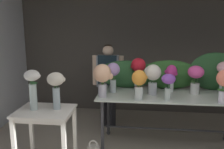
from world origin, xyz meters
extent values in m
plane|color=#9E9384|center=(0.00, 1.70, 0.00)|extent=(7.47, 7.47, 0.00)
cube|color=#4C4742|center=(0.00, 3.39, 1.46)|extent=(5.69, 0.12, 2.92)
cube|color=beige|center=(0.26, 1.71, 0.86)|extent=(2.18, 0.89, 0.02)
cylinder|color=#38383D|center=(-0.73, 1.37, 0.43)|extent=(0.05, 0.05, 0.85)
cylinder|color=#38383D|center=(-0.73, 2.05, 0.43)|extent=(0.05, 0.05, 0.85)
sphere|color=#38383D|center=(-0.73, 2.05, 0.03)|extent=(0.07, 0.07, 0.07)
cylinder|color=#38383D|center=(0.26, 1.71, 0.30)|extent=(1.98, 0.03, 0.03)
cube|color=silver|center=(-1.46, 1.03, 0.78)|extent=(0.74, 0.60, 0.03)
cube|color=silver|center=(-1.46, 1.03, 0.74)|extent=(0.68, 0.54, 0.06)
cube|color=silver|center=(-1.79, 0.77, 0.38)|extent=(0.05, 0.05, 0.77)
cube|color=silver|center=(-1.13, 0.77, 0.38)|extent=(0.05, 0.05, 0.77)
cube|color=silver|center=(-1.79, 1.29, 0.38)|extent=(0.05, 0.05, 0.77)
cube|color=silver|center=(-1.13, 1.29, 0.38)|extent=(0.05, 0.05, 0.77)
cylinder|color=#232328|center=(-0.87, 2.44, 0.39)|extent=(0.12, 0.12, 0.79)
cylinder|color=#232328|center=(-0.70, 2.44, 0.39)|extent=(0.12, 0.12, 0.79)
cube|color=#999EA8|center=(-0.79, 2.44, 1.07)|extent=(0.40, 0.22, 0.56)
cube|color=#192833|center=(-0.79, 2.32, 1.03)|extent=(0.34, 0.02, 0.68)
cylinder|color=beige|center=(-1.03, 2.44, 1.08)|extent=(0.09, 0.09, 0.55)
cylinder|color=beige|center=(-0.54, 2.44, 1.08)|extent=(0.09, 0.09, 0.55)
sphere|color=beige|center=(-0.79, 2.44, 1.44)|extent=(0.20, 0.20, 0.20)
ellipsoid|color=black|center=(-0.79, 2.46, 1.51)|extent=(0.15, 0.15, 0.09)
ellipsoid|color=#28562D|center=(-0.42, 2.03, 1.10)|extent=(1.00, 0.24, 0.46)
ellipsoid|color=#2D6028|center=(0.27, 2.03, 1.11)|extent=(0.97, 0.24, 0.47)
ellipsoid|color=#28562D|center=(0.98, 2.03, 1.18)|extent=(0.80, 0.22, 0.61)
cylinder|color=silver|center=(1.06, 1.82, 0.98)|extent=(0.11, 0.11, 0.22)
cylinder|color=#9EBCB2|center=(1.06, 1.82, 0.92)|extent=(0.10, 0.10, 0.09)
cylinder|color=#387033|center=(1.04, 1.83, 1.05)|extent=(0.01, 0.01, 0.34)
cylinder|color=#387033|center=(1.05, 1.80, 1.05)|extent=(0.01, 0.01, 0.34)
ellipsoid|color=#2D6028|center=(1.04, 1.82, 1.11)|extent=(0.07, 0.11, 0.03)
cylinder|color=silver|center=(0.91, 1.35, 0.96)|extent=(0.11, 0.11, 0.17)
cylinder|color=#9EBCB2|center=(0.91, 1.35, 0.91)|extent=(0.10, 0.10, 0.07)
cylinder|color=#2D6028|center=(0.90, 1.37, 1.02)|extent=(0.01, 0.01, 0.27)
cylinder|color=#2D6028|center=(0.90, 1.33, 1.02)|extent=(0.01, 0.01, 0.27)
ellipsoid|color=#2D6028|center=(0.88, 1.35, 1.06)|extent=(0.11, 0.09, 0.03)
cylinder|color=silver|center=(-0.21, 1.38, 0.97)|extent=(0.11, 0.11, 0.19)
cylinder|color=#9EBCB2|center=(-0.21, 1.38, 0.92)|extent=(0.11, 0.11, 0.08)
cylinder|color=#387033|center=(-0.19, 1.38, 1.00)|extent=(0.01, 0.01, 0.24)
cylinder|color=#387033|center=(-0.21, 1.40, 1.00)|extent=(0.01, 0.01, 0.24)
cylinder|color=#387033|center=(-0.24, 1.38, 1.00)|extent=(0.01, 0.01, 0.24)
cylinder|color=#387033|center=(-0.22, 1.35, 1.00)|extent=(0.01, 0.01, 0.24)
ellipsoid|color=orange|center=(-0.21, 1.38, 1.19)|extent=(0.21, 0.21, 0.22)
sphere|color=orange|center=(-0.27, 1.37, 1.19)|extent=(0.06, 0.06, 0.06)
sphere|color=orange|center=(-0.13, 1.38, 1.20)|extent=(0.06, 0.06, 0.06)
ellipsoid|color=#28562D|center=(-0.20, 1.38, 1.08)|extent=(0.10, 0.10, 0.03)
cylinder|color=silver|center=(-0.23, 1.87, 0.98)|extent=(0.12, 0.12, 0.22)
cylinder|color=#9EBCB2|center=(-0.23, 1.87, 0.92)|extent=(0.11, 0.11, 0.09)
cylinder|color=#477F3D|center=(-0.21, 1.87, 1.05)|extent=(0.01, 0.01, 0.34)
cylinder|color=#477F3D|center=(-0.24, 1.88, 1.05)|extent=(0.01, 0.01, 0.34)
cylinder|color=#477F3D|center=(-0.25, 1.85, 1.05)|extent=(0.01, 0.01, 0.34)
ellipsoid|color=red|center=(-0.23, 1.87, 1.29)|extent=(0.23, 0.23, 0.22)
sphere|color=red|center=(-0.31, 1.89, 1.26)|extent=(0.07, 0.07, 0.07)
sphere|color=red|center=(-0.17, 1.85, 1.28)|extent=(0.10, 0.10, 0.10)
cylinder|color=silver|center=(0.19, 1.42, 0.96)|extent=(0.09, 0.09, 0.17)
cylinder|color=#9EBCB2|center=(0.19, 1.42, 0.91)|extent=(0.08, 0.08, 0.07)
cylinder|color=#28562D|center=(0.21, 1.43, 1.01)|extent=(0.01, 0.01, 0.25)
cylinder|color=#28562D|center=(0.19, 1.44, 1.01)|extent=(0.01, 0.01, 0.25)
cylinder|color=#28562D|center=(0.18, 1.42, 1.01)|extent=(0.01, 0.01, 0.25)
cylinder|color=#28562D|center=(0.20, 1.40, 1.01)|extent=(0.01, 0.01, 0.25)
ellipsoid|color=purple|center=(0.19, 1.42, 1.18)|extent=(0.19, 0.19, 0.14)
cylinder|color=silver|center=(-0.61, 1.71, 0.97)|extent=(0.09, 0.09, 0.20)
cylinder|color=#9EBCB2|center=(-0.61, 1.71, 0.92)|extent=(0.09, 0.09, 0.08)
cylinder|color=#477F3D|center=(-0.59, 1.71, 1.03)|extent=(0.01, 0.01, 0.29)
cylinder|color=#477F3D|center=(-0.63, 1.72, 1.03)|extent=(0.01, 0.01, 0.29)
cylinder|color=#477F3D|center=(-0.62, 1.70, 1.03)|extent=(0.01, 0.01, 0.29)
ellipsoid|color=#B28ED1|center=(-0.61, 1.71, 1.24)|extent=(0.21, 0.21, 0.21)
sphere|color=#B28ED1|center=(-0.68, 1.70, 1.27)|extent=(0.06, 0.06, 0.06)
ellipsoid|color=#387033|center=(-0.61, 1.70, 1.09)|extent=(0.08, 0.11, 0.03)
cylinder|color=silver|center=(0.63, 1.77, 0.96)|extent=(0.13, 0.13, 0.16)
cylinder|color=#9EBCB2|center=(0.63, 1.77, 0.91)|extent=(0.12, 0.12, 0.07)
cylinder|color=#477F3D|center=(0.67, 1.78, 1.02)|extent=(0.01, 0.01, 0.27)
cylinder|color=#477F3D|center=(0.63, 1.79, 1.02)|extent=(0.01, 0.01, 0.27)
cylinder|color=#477F3D|center=(0.62, 1.75, 1.02)|extent=(0.01, 0.01, 0.27)
ellipsoid|color=#E54C9E|center=(0.63, 1.77, 1.21)|extent=(0.24, 0.24, 0.19)
ellipsoid|color=#477F3D|center=(0.60, 1.81, 1.06)|extent=(0.05, 0.10, 0.03)
cylinder|color=silver|center=(-0.74, 1.46, 0.97)|extent=(0.12, 0.12, 0.19)
cylinder|color=#9EBCB2|center=(-0.74, 1.46, 0.92)|extent=(0.11, 0.11, 0.08)
cylinder|color=#387033|center=(-0.72, 1.46, 1.02)|extent=(0.01, 0.01, 0.27)
cylinder|color=#387033|center=(-0.74, 1.48, 1.02)|extent=(0.01, 0.01, 0.27)
cylinder|color=#387033|center=(-0.76, 1.46, 1.02)|extent=(0.01, 0.01, 0.27)
cylinder|color=#387033|center=(-0.74, 1.43, 1.02)|extent=(0.01, 0.01, 0.27)
ellipsoid|color=#F4B78E|center=(-0.74, 1.46, 1.23)|extent=(0.26, 0.26, 0.27)
sphere|color=#F4B78E|center=(-0.63, 1.44, 1.19)|extent=(0.09, 0.09, 0.09)
cylinder|color=silver|center=(0.29, 1.86, 0.98)|extent=(0.09, 0.09, 0.20)
cylinder|color=#9EBCB2|center=(0.29, 1.86, 0.92)|extent=(0.08, 0.08, 0.09)
cylinder|color=#2D6028|center=(0.30, 1.86, 1.01)|extent=(0.01, 0.01, 0.26)
cylinder|color=#2D6028|center=(0.29, 1.87, 1.01)|extent=(0.01, 0.01, 0.26)
cylinder|color=#2D6028|center=(0.26, 1.86, 1.01)|extent=(0.01, 0.01, 0.26)
cylinder|color=#2D6028|center=(0.28, 1.84, 1.01)|extent=(0.01, 0.01, 0.26)
ellipsoid|color=#D1338E|center=(0.29, 1.86, 1.20)|extent=(0.17, 0.17, 0.20)
sphere|color=#D1338E|center=(0.22, 1.88, 1.19)|extent=(0.07, 0.07, 0.07)
sphere|color=#D1338E|center=(0.36, 1.85, 1.16)|extent=(0.05, 0.05, 0.05)
cylinder|color=silver|center=(-0.01, 1.66, 0.97)|extent=(0.13, 0.13, 0.18)
cylinder|color=#9EBCB2|center=(-0.01, 1.66, 0.91)|extent=(0.12, 0.12, 0.08)
cylinder|color=#28562D|center=(0.01, 1.67, 1.01)|extent=(0.01, 0.01, 0.26)
cylinder|color=#28562D|center=(-0.02, 1.69, 1.01)|extent=(0.01, 0.01, 0.26)
cylinder|color=#28562D|center=(-0.03, 1.64, 1.01)|extent=(0.01, 0.01, 0.26)
ellipsoid|color=white|center=(-0.01, 1.66, 1.21)|extent=(0.24, 0.24, 0.24)
sphere|color=white|center=(-0.08, 1.67, 1.24)|extent=(0.11, 0.11, 0.11)
cylinder|color=silver|center=(-1.61, 1.03, 0.98)|extent=(0.10, 0.10, 0.36)
cylinder|color=#9EBCB2|center=(-1.61, 1.03, 0.88)|extent=(0.09, 0.09, 0.15)
cylinder|color=#387033|center=(-1.59, 1.03, 1.01)|extent=(0.01, 0.01, 0.42)
cylinder|color=#387033|center=(-1.60, 1.04, 1.01)|extent=(0.01, 0.01, 0.42)
cylinder|color=#387033|center=(-1.63, 1.03, 1.01)|extent=(0.01, 0.01, 0.42)
cylinder|color=#387033|center=(-1.61, 1.01, 1.01)|extent=(0.01, 0.01, 0.42)
ellipsoid|color=white|center=(-1.61, 1.03, 1.27)|extent=(0.20, 0.20, 0.15)
sphere|color=white|center=(-1.53, 1.03, 1.26)|extent=(0.07, 0.07, 0.07)
ellipsoid|color=#28562D|center=(-1.57, 0.99, 1.17)|extent=(0.11, 0.06, 0.03)
cylinder|color=silver|center=(-1.31, 1.09, 0.94)|extent=(0.10, 0.10, 0.30)
cylinder|color=#9EBCB2|center=(-1.31, 1.09, 0.86)|extent=(0.09, 0.09, 0.12)
cylinder|color=#2D6028|center=(-1.29, 1.09, 0.98)|extent=(0.01, 0.01, 0.35)
cylinder|color=#2D6028|center=(-1.32, 1.10, 0.98)|extent=(0.01, 0.01, 0.35)
cylinder|color=#2D6028|center=(-1.32, 1.06, 0.98)|extent=(0.01, 0.01, 0.35)
ellipsoid|color=silver|center=(-1.31, 1.09, 1.21)|extent=(0.23, 0.23, 0.18)
sphere|color=silver|center=(-1.38, 1.07, 1.20)|extent=(0.08, 0.08, 0.08)
sphere|color=silver|center=(-1.21, 1.09, 1.21)|extent=(0.07, 0.07, 0.07)
torus|color=#B7B2A8|center=(-0.83, 1.13, 0.28)|extent=(0.13, 0.02, 0.13)
camera|label=1|loc=(-0.21, -1.98, 1.94)|focal=39.51mm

